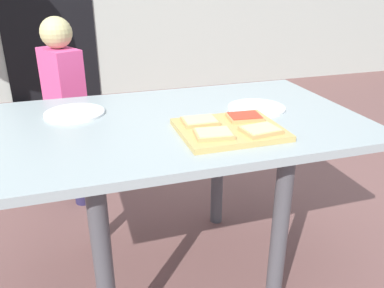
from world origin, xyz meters
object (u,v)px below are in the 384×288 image
object	(u,v)px
pizza_slice_near_right	(261,130)
pizza_slice_far_right	(245,117)
pizza_slice_near_left	(214,134)
cutting_board	(229,130)
plate_white_right	(256,108)
pizza_slice_far_left	(200,121)
child_left	(65,103)
dining_table	(172,143)
plate_white_left	(74,113)

from	to	relation	value
pizza_slice_near_right	pizza_slice_far_right	bearing A→B (deg)	88.59
pizza_slice_near_left	pizza_slice_far_right	size ratio (longest dim) A/B	1.01
cutting_board	pizza_slice_near_right	world-z (taller)	pizza_slice_near_right
pizza_slice_near_left	plate_white_right	bearing A→B (deg)	42.71
pizza_slice_far_left	child_left	distance (m)	1.03
cutting_board	pizza_slice_near_left	world-z (taller)	pizza_slice_near_left
dining_table	cutting_board	xyz separation A→B (m)	(0.16, -0.18, 0.11)
dining_table	plate_white_left	xyz separation A→B (m)	(-0.35, 0.18, 0.10)
dining_table	pizza_slice_near_left	size ratio (longest dim) A/B	10.84
pizza_slice_far_right	child_left	bearing A→B (deg)	124.84
pizza_slice_near_right	plate_white_right	xyz separation A→B (m)	(0.12, 0.28, -0.02)
plate_white_left	pizza_slice_far_left	bearing A→B (deg)	-34.59
cutting_board	plate_white_left	distance (m)	0.63
plate_white_right	child_left	size ratio (longest dim) A/B	0.22
pizza_slice_far_right	plate_white_left	world-z (taller)	pizza_slice_far_right
dining_table	pizza_slice_near_right	size ratio (longest dim) A/B	10.83
dining_table	pizza_slice_far_left	xyz separation A→B (m)	(0.08, -0.11, 0.12)
pizza_slice_far_left	plate_white_left	size ratio (longest dim) A/B	0.54
pizza_slice_near_right	plate_white_left	size ratio (longest dim) A/B	0.57
plate_white_left	child_left	distance (m)	0.63
pizza_slice_near_left	plate_white_left	bearing A→B (deg)	135.52
cutting_board	plate_white_left	world-z (taller)	cutting_board
pizza_slice_far_left	plate_white_right	size ratio (longest dim) A/B	0.54
cutting_board	plate_white_left	size ratio (longest dim) A/B	1.51
dining_table	plate_white_right	world-z (taller)	plate_white_right
pizza_slice_far_left	pizza_slice_far_right	size ratio (longest dim) A/B	0.96
cutting_board	pizza_slice_near_left	xyz separation A→B (m)	(-0.08, -0.06, 0.02)
plate_white_left	plate_white_right	bearing A→B (deg)	-12.39
pizza_slice_near_left	plate_white_right	size ratio (longest dim) A/B	0.57
dining_table	pizza_slice_far_right	xyz separation A→B (m)	(0.25, -0.12, 0.12)
pizza_slice_far_left	pizza_slice_far_right	world-z (taller)	same
pizza_slice_near_right	child_left	bearing A→B (deg)	121.05
pizza_slice_near_left	plate_white_left	world-z (taller)	pizza_slice_near_left
child_left	plate_white_left	bearing A→B (deg)	-86.31
pizza_slice_near_right	plate_white_left	xyz separation A→B (m)	(-0.59, 0.44, -0.02)
dining_table	cutting_board	world-z (taller)	cutting_board
pizza_slice_near_right	plate_white_left	world-z (taller)	pizza_slice_near_right
dining_table	pizza_slice_far_right	bearing A→B (deg)	-25.59
dining_table	pizza_slice_near_left	xyz separation A→B (m)	(0.08, -0.24, 0.12)
pizza_slice_far_left	pizza_slice_near_right	distance (m)	0.22
pizza_slice_far_left	dining_table	bearing A→B (deg)	124.75
dining_table	child_left	world-z (taller)	child_left
dining_table	pizza_slice_far_right	distance (m)	0.30
cutting_board	plate_white_right	size ratio (longest dim) A/B	1.51
cutting_board	plate_white_left	bearing A→B (deg)	144.68
pizza_slice_far_left	pizza_slice_far_right	distance (m)	0.17
cutting_board	pizza_slice_near_left	size ratio (longest dim) A/B	2.64
cutting_board	pizza_slice_near_right	bearing A→B (deg)	-43.06
cutting_board	pizza_slice_near_left	bearing A→B (deg)	-144.14
dining_table	child_left	distance (m)	0.88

